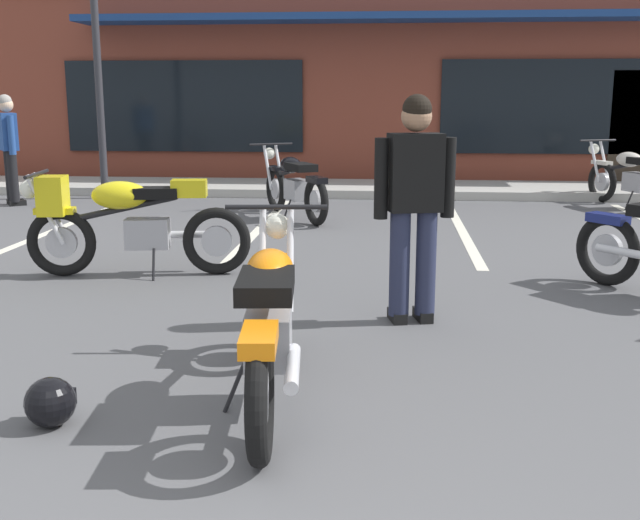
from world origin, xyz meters
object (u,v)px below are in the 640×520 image
Objects in this scene: motorcycle_blue_standard at (126,220)px; helmet_on_pavement at (50,402)px; motorcycle_green_cafe_racer at (294,184)px; motorcycle_black_cruiser at (633,177)px; motorcycle_foreground_classic at (270,320)px; person_in_black_shirt at (9,143)px; person_in_shorts_foreground at (414,196)px.

motorcycle_blue_standard reaches higher than helmet_on_pavement.
motorcycle_blue_standard is 1.11× the size of motorcycle_green_cafe_racer.
motorcycle_black_cruiser and motorcycle_blue_standard have the same top height.
motorcycle_black_cruiser is (4.27, 7.84, 0.00)m from motorcycle_foreground_classic.
motorcycle_black_cruiser is 9.42m from person_in_black_shirt.
person_in_shorts_foreground is (-3.45, -6.26, 0.49)m from motorcycle_black_cruiser.
motorcycle_black_cruiser is 0.95× the size of motorcycle_blue_standard.
motorcycle_black_cruiser is 5.11m from motorcycle_green_cafe_racer.
person_in_shorts_foreground is 2.89m from helmet_on_pavement.
person_in_black_shirt is (-3.33, 4.44, 0.42)m from motorcycle_blue_standard.
motorcycle_foreground_classic is 1.26× the size of person_in_black_shirt.
motorcycle_foreground_classic and motorcycle_blue_standard have the same top height.
motorcycle_green_cafe_racer is 5.14m from person_in_shorts_foreground.
motorcycle_black_cruiser and motorcycle_green_cafe_racer have the same top height.
person_in_black_shirt is at bearing 117.55° from helmet_on_pavement.
motorcycle_black_cruiser is 1.05× the size of motorcycle_green_cafe_racer.
person_in_black_shirt is at bearing 169.30° from motorcycle_green_cafe_racer.
motorcycle_black_cruiser is 7.16m from person_in_shorts_foreground.
helmet_on_pavement is (0.73, -3.33, -0.40)m from motorcycle_blue_standard.
person_in_black_shirt reaches higher than motorcycle_black_cruiser.
person_in_shorts_foreground is at bearing -26.49° from motorcycle_blue_standard.
motorcycle_green_cafe_racer reaches higher than helmet_on_pavement.
motorcycle_foreground_classic is at bearing -55.03° from person_in_black_shirt.
motorcycle_green_cafe_racer is at bearing 106.80° from person_in_shorts_foreground.
motorcycle_blue_standard is 1.26× the size of person_in_shorts_foreground.
motorcycle_foreground_classic and motorcycle_green_cafe_racer have the same top height.
motorcycle_blue_standard is at bearing 121.88° from motorcycle_foreground_classic.
motorcycle_black_cruiser is at bearing 3.16° from person_in_black_shirt.
motorcycle_blue_standard is 2.96m from person_in_shorts_foreground.
person_in_shorts_foreground is at bearing -118.83° from motorcycle_black_cruiser.
person_in_shorts_foreground reaches higher than motorcycle_blue_standard.
motorcycle_black_cruiser reaches higher than helmet_on_pavement.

